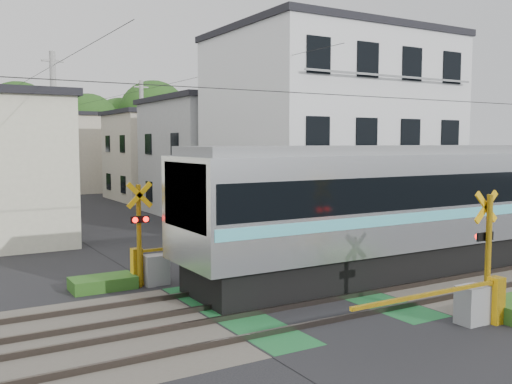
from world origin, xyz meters
TOP-DOWN VIEW (x-y plane):
  - ground at (0.00, 0.00)m, footprint 120.00×120.00m
  - track_bed at (0.00, 0.00)m, footprint 120.00×120.00m
  - crossing_signal_near at (2.59, -3.65)m, footprint 4.74×0.65m
  - crossing_signal_far at (-2.59, 3.65)m, footprint 4.74×0.65m
  - apartment_block at (8.50, 9.49)m, footprint 10.20×8.36m
  - houses_row at (0.25, 25.92)m, footprint 22.07×31.35m
  - tree_hill at (-0.53, 48.60)m, footprint 40.00×12.42m
  - catenary at (6.00, 0.03)m, footprint 60.00×5.04m
  - utility_poles at (-1.05, 23.01)m, footprint 7.90×42.00m
  - pedestrian at (1.52, 32.63)m, footprint 0.65×0.56m
  - weed_patches at (1.76, -0.09)m, footprint 10.25×8.80m

SIDE VIEW (x-z plane):
  - ground at x=0.00m, z-range 0.00..0.00m
  - track_bed at x=0.00m, z-range -0.03..0.11m
  - weed_patches at x=1.76m, z-range -0.02..0.38m
  - crossing_signal_near at x=2.59m, z-range -0.83..2.25m
  - crossing_signal_far at x=-2.59m, z-range -0.83..2.25m
  - pedestrian at x=1.52m, z-range 0.00..1.51m
  - houses_row at x=0.25m, z-range -0.16..6.64m
  - catenary at x=6.00m, z-range 0.20..7.20m
  - utility_poles at x=-1.05m, z-range 0.08..8.08m
  - apartment_block at x=8.50m, z-range 0.01..9.31m
  - tree_hill at x=-0.53m, z-range -0.55..11.25m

